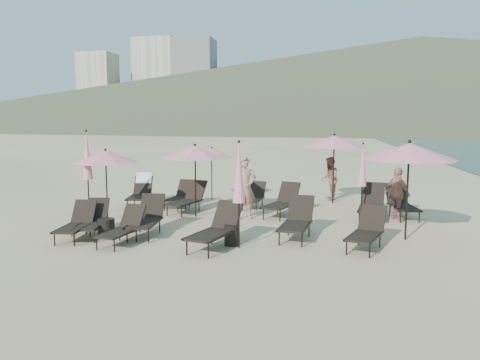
% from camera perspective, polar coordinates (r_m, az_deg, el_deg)
% --- Properties ---
extents(ground, '(800.00, 800.00, 0.00)m').
position_cam_1_polar(ground, '(11.50, 1.44, -7.70)').
color(ground, '#D6BA8C').
rests_on(ground, ground).
extents(volcanic_headland, '(690.00, 690.00, 55.00)m').
position_cam_1_polar(volcanic_headland, '(322.12, 23.06, 10.79)').
color(volcanic_headland, brown).
rests_on(volcanic_headland, ground).
extents(hotel_skyline, '(109.00, 82.00, 55.00)m').
position_cam_1_polar(hotel_skyline, '(298.61, -8.64, 11.16)').
color(hotel_skyline, beige).
rests_on(hotel_skyline, ground).
extents(lounger_0, '(0.76, 1.61, 0.89)m').
position_cam_1_polar(lounger_0, '(12.53, -19.30, -4.91)').
color(lounger_0, black).
rests_on(lounger_0, ground).
extents(lounger_1, '(0.79, 1.58, 0.87)m').
position_cam_1_polar(lounger_1, '(11.70, -14.14, -5.60)').
color(lounger_1, black).
rests_on(lounger_1, ground).
extents(lounger_2, '(0.81, 1.77, 0.99)m').
position_cam_1_polar(lounger_2, '(12.45, -11.31, -4.50)').
color(lounger_2, black).
rests_on(lounger_2, ground).
extents(lounger_3, '(1.14, 1.89, 1.02)m').
position_cam_1_polar(lounger_3, '(10.97, -2.94, -5.87)').
color(lounger_3, black).
rests_on(lounger_3, ground).
extents(lounger_4, '(0.87, 1.81, 1.00)m').
position_cam_1_polar(lounger_4, '(11.95, 6.95, -4.88)').
color(lounger_4, black).
rests_on(lounger_4, ground).
extents(lounger_5, '(1.10, 1.73, 0.93)m').
position_cam_1_polar(lounger_5, '(11.32, 15.21, -5.92)').
color(lounger_5, black).
rests_on(lounger_5, ground).
extents(lounger_6, '(0.96, 1.86, 1.11)m').
position_cam_1_polar(lounger_6, '(16.77, -12.00, -1.30)').
color(lounger_6, black).
rests_on(lounger_6, ground).
extents(lounger_7, '(0.78, 1.62, 0.90)m').
position_cam_1_polar(lounger_7, '(16.22, -7.31, -1.87)').
color(lounger_7, black).
rests_on(lounger_7, ground).
extents(lounger_8, '(1.08, 1.81, 0.98)m').
position_cam_1_polar(lounger_8, '(15.33, -6.38, -2.23)').
color(lounger_8, black).
rests_on(lounger_8, ground).
extents(lounger_9, '(0.70, 1.52, 0.85)m').
position_cam_1_polar(lounger_9, '(16.03, 1.75, -2.00)').
color(lounger_9, black).
rests_on(lounger_9, ground).
extents(lounger_10, '(1.15, 1.85, 1.00)m').
position_cam_1_polar(lounger_10, '(14.70, 5.17, -2.59)').
color(lounger_10, black).
rests_on(lounger_10, ground).
extents(lounger_11, '(0.96, 1.90, 1.05)m').
position_cam_1_polar(lounger_11, '(14.64, 15.76, -2.78)').
color(lounger_11, black).
rests_on(lounger_11, ground).
extents(lounger_12, '(0.91, 1.79, 0.98)m').
position_cam_1_polar(lounger_12, '(15.24, 19.09, -2.64)').
color(lounger_12, black).
rests_on(lounger_12, ground).
extents(lounger_13, '(0.90, 1.65, 0.90)m').
position_cam_1_polar(lounger_13, '(12.69, -17.56, -4.67)').
color(lounger_13, black).
rests_on(lounger_13, ground).
extents(umbrella_open_0, '(1.99, 1.99, 2.14)m').
position_cam_1_polar(umbrella_open_0, '(14.56, -16.07, 2.73)').
color(umbrella_open_0, black).
rests_on(umbrella_open_0, ground).
extents(umbrella_open_1, '(2.12, 2.12, 2.28)m').
position_cam_1_polar(umbrella_open_1, '(14.40, -5.50, 3.41)').
color(umbrella_open_1, black).
rests_on(umbrella_open_1, ground).
extents(umbrella_open_2, '(2.33, 2.33, 2.50)m').
position_cam_1_polar(umbrella_open_2, '(12.20, 19.91, 3.27)').
color(umbrella_open_2, black).
rests_on(umbrella_open_2, ground).
extents(umbrella_open_3, '(1.86, 1.86, 2.01)m').
position_cam_1_polar(umbrella_open_3, '(17.65, -3.48, 3.33)').
color(umbrella_open_3, black).
rests_on(umbrella_open_3, ground).
extents(umbrella_open_4, '(2.35, 2.35, 2.53)m').
position_cam_1_polar(umbrella_open_4, '(17.08, 11.41, 4.63)').
color(umbrella_open_4, black).
rests_on(umbrella_open_4, ground).
extents(umbrella_closed_0, '(0.30, 0.30, 2.52)m').
position_cam_1_polar(umbrella_closed_0, '(10.75, -0.13, 0.79)').
color(umbrella_closed_0, black).
rests_on(umbrella_closed_0, ground).
extents(umbrella_closed_1, '(0.27, 0.27, 2.32)m').
position_cam_1_polar(umbrella_closed_1, '(14.60, 14.71, 1.69)').
color(umbrella_closed_1, black).
rests_on(umbrella_closed_1, ground).
extents(umbrella_closed_2, '(0.32, 0.32, 2.70)m').
position_cam_1_polar(umbrella_closed_2, '(15.26, -18.14, 2.79)').
color(umbrella_closed_2, black).
rests_on(umbrella_closed_2, ground).
extents(side_table_0, '(0.43, 0.43, 0.49)m').
position_cam_1_polar(side_table_0, '(12.46, -15.99, -5.67)').
color(side_table_0, black).
rests_on(side_table_0, ground).
extents(side_table_1, '(0.37, 0.37, 0.49)m').
position_cam_1_polar(side_table_1, '(11.26, -0.99, -6.72)').
color(side_table_1, black).
rests_on(side_table_1, ground).
extents(beachgoer_a, '(0.82, 0.68, 1.91)m').
position_cam_1_polar(beachgoer_a, '(14.12, 0.61, -0.97)').
color(beachgoer_a, '#A5745A').
rests_on(beachgoer_a, ground).
extents(beachgoer_b, '(0.65, 0.81, 1.63)m').
position_cam_1_polar(beachgoer_b, '(17.87, 10.86, 0.18)').
color(beachgoer_b, '#93624C').
rests_on(beachgoer_b, ground).
extents(beachgoer_c, '(0.86, 0.98, 1.59)m').
position_cam_1_polar(beachgoer_c, '(14.81, 18.66, -1.59)').
color(beachgoer_c, tan).
rests_on(beachgoer_c, ground).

